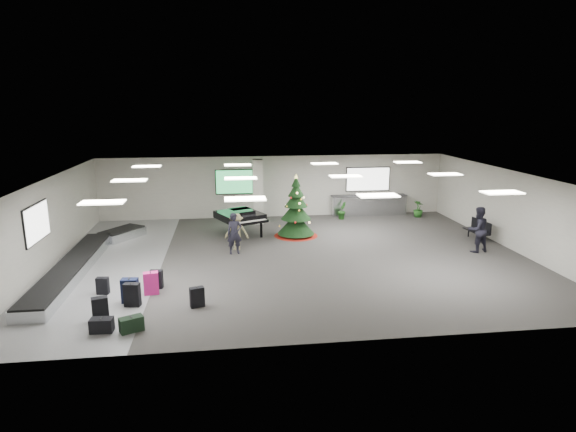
{
  "coord_description": "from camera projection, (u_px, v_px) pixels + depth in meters",
  "views": [
    {
      "loc": [
        -2.53,
        -17.78,
        5.84
      ],
      "look_at": [
        -0.09,
        1.0,
        1.41
      ],
      "focal_mm": 30.0,
      "sensor_mm": 36.0,
      "label": 1
    }
  ],
  "objects": [
    {
      "name": "grand_piano",
      "position": [
        240.0,
        217.0,
        21.58
      ],
      "size": [
        2.44,
        2.7,
        1.26
      ],
      "rotation": [
        0.0,
        0.0,
        0.44
      ],
      "color": "black",
      "rests_on": "ground"
    },
    {
      "name": "christmas_tree",
      "position": [
        296.0,
        215.0,
        21.59
      ],
      "size": [
        1.98,
        1.98,
        2.82
      ],
      "color": "maroon",
      "rests_on": "ground"
    },
    {
      "name": "baggage_carousel",
      "position": [
        83.0,
        260.0,
        17.71
      ],
      "size": [
        2.28,
        9.71,
        0.43
      ],
      "color": "silver",
      "rests_on": "ground"
    },
    {
      "name": "suitcase_8",
      "position": [
        103.0,
        286.0,
        15.07
      ],
      "size": [
        0.39,
        0.25,
        0.56
      ],
      "rotation": [
        0.0,
        0.0,
        -0.12
      ],
      "color": "black",
      "rests_on": "ground"
    },
    {
      "name": "suitcase_0",
      "position": [
        100.0,
        309.0,
        13.23
      ],
      "size": [
        0.48,
        0.36,
        0.69
      ],
      "rotation": [
        0.0,
        0.0,
        0.3
      ],
      "color": "black",
      "rests_on": "ground"
    },
    {
      "name": "potted_plant_right",
      "position": [
        418.0,
        209.0,
        25.32
      ],
      "size": [
        0.7,
        0.7,
        0.89
      ],
      "primitive_type": "imported",
      "rotation": [
        0.0,
        0.0,
        2.22
      ],
      "color": "#164618",
      "rests_on": "ground"
    },
    {
      "name": "traveler_b",
      "position": [
        237.0,
        232.0,
        19.56
      ],
      "size": [
        1.06,
        0.73,
        1.51
      ],
      "primitive_type": "imported",
      "rotation": [
        0.0,
        0.0,
        -0.18
      ],
      "color": "#8A8055",
      "rests_on": "ground"
    },
    {
      "name": "potted_plant_left",
      "position": [
        342.0,
        211.0,
        24.85
      ],
      "size": [
        0.59,
        0.62,
        0.9
      ],
      "primitive_type": "imported",
      "rotation": [
        0.0,
        0.0,
        1.07
      ],
      "color": "#164618",
      "rests_on": "ground"
    },
    {
      "name": "traveler_a",
      "position": [
        234.0,
        234.0,
        19.02
      ],
      "size": [
        0.66,
        0.49,
        1.65
      ],
      "primitive_type": "imported",
      "rotation": [
        0.0,
        0.0,
        0.17
      ],
      "color": "black",
      "rests_on": "ground"
    },
    {
      "name": "pink_suitcase",
      "position": [
        151.0,
        283.0,
        15.05
      ],
      "size": [
        0.49,
        0.33,
        0.74
      ],
      "rotation": [
        0.0,
        0.0,
        0.16
      ],
      "color": "#D11B76",
      "rests_on": "ground"
    },
    {
      "name": "green_duffel",
      "position": [
        131.0,
        324.0,
        12.61
      ],
      "size": [
        0.67,
        0.53,
        0.42
      ],
      "rotation": [
        0.0,
        0.0,
        0.46
      ],
      "color": "black",
      "rests_on": "ground"
    },
    {
      "name": "suitcase_7",
      "position": [
        197.0,
        297.0,
        14.13
      ],
      "size": [
        0.46,
        0.33,
        0.62
      ],
      "rotation": [
        0.0,
        0.0,
        0.29
      ],
      "color": "black",
      "rests_on": "ground"
    },
    {
      "name": "traveler_bench",
      "position": [
        478.0,
        230.0,
        19.23
      ],
      "size": [
        1.02,
        0.87,
        1.86
      ],
      "primitive_type": "imported",
      "rotation": [
        0.0,
        0.0,
        3.34
      ],
      "color": "black",
      "rests_on": "ground"
    },
    {
      "name": "service_counter",
      "position": [
        369.0,
        205.0,
        25.74
      ],
      "size": [
        4.05,
        0.65,
        1.08
      ],
      "color": "silver",
      "rests_on": "ground"
    },
    {
      "name": "suitcase_3",
      "position": [
        156.0,
        279.0,
        15.56
      ],
      "size": [
        0.43,
        0.27,
        0.62
      ],
      "rotation": [
        0.0,
        0.0,
        -0.14
      ],
      "color": "black",
      "rests_on": "ground"
    },
    {
      "name": "black_duffel",
      "position": [
        102.0,
        325.0,
        12.57
      ],
      "size": [
        0.6,
        0.35,
        0.4
      ],
      "rotation": [
        0.0,
        0.0,
        -0.05
      ],
      "color": "black",
      "rests_on": "ground"
    },
    {
      "name": "suitcase_1",
      "position": [
        132.0,
        295.0,
        14.14
      ],
      "size": [
        0.49,
        0.32,
        0.73
      ],
      "rotation": [
        0.0,
        0.0,
        -0.17
      ],
      "color": "black",
      "rests_on": "ground"
    },
    {
      "name": "bench",
      "position": [
        479.0,
        229.0,
        21.03
      ],
      "size": [
        0.6,
        1.43,
        0.88
      ],
      "rotation": [
        0.0,
        0.0,
        0.1
      ],
      "color": "black",
      "rests_on": "ground"
    },
    {
      "name": "room_envelope",
      "position": [
        282.0,
        195.0,
        18.89
      ],
      "size": [
        18.02,
        14.02,
        3.21
      ],
      "color": "beige",
      "rests_on": "ground"
    },
    {
      "name": "ground",
      "position": [
        294.0,
        257.0,
        18.82
      ],
      "size": [
        18.0,
        18.0,
        0.0
      ],
      "primitive_type": "plane",
      "color": "#353330",
      "rests_on": "ground"
    },
    {
      "name": "navy_suitcase",
      "position": [
        130.0,
        291.0,
        14.41
      ],
      "size": [
        0.51,
        0.33,
        0.77
      ],
      "rotation": [
        0.0,
        0.0,
        -0.1
      ],
      "color": "black",
      "rests_on": "ground"
    }
  ]
}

